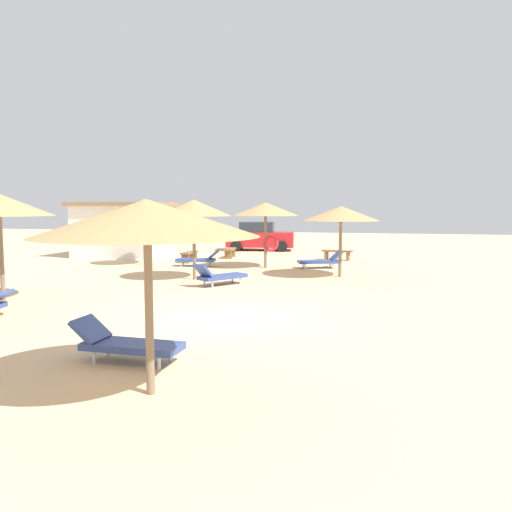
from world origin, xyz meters
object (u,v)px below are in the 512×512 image
object	(u,v)px
parasol_4	(194,208)
parked_car	(260,237)
bench_0	(230,251)
beach_cabana	(124,229)
parasol_2	(266,210)
lounger_4	(219,276)
parasol_0	(147,219)
parasol_5	(341,214)
lounger_0	(125,343)
lounger_2	(321,261)
parasol_1	(144,206)
lounger_1	(199,259)
bench_1	(337,253)
bench_2	(189,255)

from	to	relation	value
parasol_4	parked_car	world-z (taller)	parasol_4
bench_0	beach_cabana	bearing A→B (deg)	-175.32
parasol_2	lounger_4	xyz separation A→B (m)	(-0.44, -5.13, -2.18)
parasol_0	parasol_5	distance (m)	12.85
parasol_0	lounger_0	world-z (taller)	parasol_0
parasol_0	lounger_2	distance (m)	15.42
parasol_1	lounger_1	distance (m)	3.43
parasol_0	bench_1	world-z (taller)	parasol_0
parasol_1	bench_0	bearing A→B (deg)	54.93
bench_2	parked_car	xyz separation A→B (m)	(1.78, 7.08, 0.48)
lounger_2	beach_cabana	bearing A→B (deg)	165.45
lounger_2	beach_cabana	world-z (taller)	beach_cabana
parasol_4	lounger_4	size ratio (longest dim) A/B	1.52
parasol_0	lounger_4	size ratio (longest dim) A/B	1.64
bench_0	parasol_0	bearing A→B (deg)	-76.79
lounger_1	bench_0	bearing A→B (deg)	85.58
parasol_5	parasol_1	bearing A→B (deg)	168.62
parked_car	parasol_1	bearing A→B (deg)	-110.49
parasol_0	parasol_1	xyz separation A→B (m)	(-7.16, 14.52, 0.17)
parasol_0	bench_1	distance (m)	18.89
lounger_4	parasol_1	bearing A→B (deg)	136.40
parasol_5	beach_cabana	xyz separation A→B (m)	(-11.78, 5.32, -0.92)
bench_0	beach_cabana	xyz separation A→B (m)	(-5.74, -0.47, 1.11)
bench_0	bench_2	size ratio (longest dim) A/B	1.02
parasol_2	bench_0	world-z (taller)	parasol_2
parasol_4	parasol_1	bearing A→B (deg)	135.33
lounger_4	parked_car	bearing A→B (deg)	97.56
parasol_4	lounger_4	bearing A→B (deg)	-40.29
bench_1	parked_car	bearing A→B (deg)	137.79
bench_1	bench_2	xyz separation A→B (m)	(-6.79, -2.54, 0.00)
parasol_0	lounger_2	xyz separation A→B (m)	(0.70, 15.25, -2.16)
parasol_1	parasol_5	xyz separation A→B (m)	(8.86, -1.78, -0.27)
parasol_1	bench_2	distance (m)	3.21
bench_2	beach_cabana	xyz separation A→B (m)	(-4.41, 1.86, 1.11)
parasol_1	lounger_2	bearing A→B (deg)	5.36
lounger_0	bench_2	bearing A→B (deg)	107.13
lounger_0	parasol_0	bearing A→B (deg)	-49.93
parasol_5	lounger_1	xyz separation A→B (m)	(-6.34, 1.93, -2.05)
lounger_0	lounger_4	bearing A→B (deg)	96.86
parked_car	bench_0	bearing A→B (deg)	-95.51
bench_0	bench_2	world-z (taller)	same
lounger_1	bench_0	size ratio (longest dim) A/B	1.27
lounger_4	bench_0	size ratio (longest dim) A/B	1.23
parasol_0	lounger_0	size ratio (longest dim) A/B	1.63
bench_1	parasol_2	bearing A→B (deg)	-125.07
parasol_1	parasol_2	world-z (taller)	parasol_1
parasol_0	lounger_4	distance (m)	10.14
parasol_2	beach_cabana	xyz separation A→B (m)	(-8.44, 3.24, -1.05)
parasol_2	lounger_0	distance (m)	13.72
bench_0	parked_car	bearing A→B (deg)	84.49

